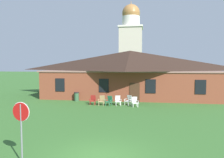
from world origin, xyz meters
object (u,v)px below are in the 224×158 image
object	(u,v)px
trash_bin	(77,97)
lawn_chair_right_end	(129,100)
stop_sign	(21,120)
lawn_chair_left_end	(109,101)
lawn_chair_near_door	(102,100)
lawn_chair_middle	(118,100)
lawn_chair_far_side	(135,102)
lawn_chair_by_porch	(93,100)

from	to	relation	value
trash_bin	lawn_chair_right_end	bearing A→B (deg)	-13.18
stop_sign	trash_bin	size ratio (longest dim) A/B	2.65
stop_sign	lawn_chair_left_end	xyz separation A→B (m)	(1.53, 12.99, -1.35)
lawn_chair_near_door	lawn_chair_middle	distance (m)	1.62
lawn_chair_right_end	trash_bin	distance (m)	6.10
lawn_chair_near_door	lawn_chair_far_side	size ratio (longest dim) A/B	1.00
stop_sign	lawn_chair_near_door	world-z (taller)	stop_sign
lawn_chair_middle	lawn_chair_right_end	size ratio (longest dim) A/B	1.00
stop_sign	lawn_chair_left_end	size ratio (longest dim) A/B	2.71
lawn_chair_left_end	lawn_chair_right_end	bearing A→B (deg)	19.20
lawn_chair_by_porch	trash_bin	distance (m)	2.95
stop_sign	lawn_chair_middle	size ratio (longest dim) A/B	2.71
lawn_chair_far_side	lawn_chair_by_porch	bearing A→B (deg)	173.89
lawn_chair_near_door	lawn_chair_right_end	distance (m)	2.71
lawn_chair_far_side	trash_bin	size ratio (longest dim) A/B	0.98
lawn_chair_near_door	lawn_chair_middle	xyz separation A→B (m)	(1.61, 0.22, 0.00)
lawn_chair_far_side	trash_bin	world-z (taller)	trash_bin
stop_sign	lawn_chair_right_end	distance (m)	14.13
trash_bin	stop_sign	bearing A→B (deg)	-80.51
lawn_chair_left_end	lawn_chair_far_side	world-z (taller)	same
stop_sign	lawn_chair_near_door	size ratio (longest dim) A/B	2.71
lawn_chair_middle	trash_bin	bearing A→B (deg)	160.50
stop_sign	lawn_chair_left_end	bearing A→B (deg)	83.28
lawn_chair_near_door	trash_bin	bearing A→B (deg)	149.31
lawn_chair_by_porch	lawn_chair_near_door	distance (m)	0.97
lawn_chair_middle	trash_bin	size ratio (longest dim) A/B	0.98
lawn_chair_far_side	stop_sign	bearing A→B (deg)	-107.79
trash_bin	lawn_chair_by_porch	bearing A→B (deg)	-38.11
lawn_chair_right_end	trash_bin	size ratio (longest dim) A/B	0.98
stop_sign	trash_bin	world-z (taller)	stop_sign
lawn_chair_near_door	trash_bin	xyz separation A→B (m)	(-3.28, 1.95, -0.00)
lawn_chair_middle	lawn_chair_far_side	distance (m)	1.80
lawn_chair_by_porch	lawn_chair_left_end	bearing A→B (deg)	-7.57
lawn_chair_near_door	lawn_chair_far_side	bearing A→B (deg)	-5.67
lawn_chair_middle	lawn_chair_far_side	size ratio (longest dim) A/B	1.00
lawn_chair_by_porch	lawn_chair_middle	bearing A→B (deg)	1.94
lawn_chair_middle	lawn_chair_near_door	bearing A→B (deg)	-172.35
lawn_chair_right_end	lawn_chair_by_porch	bearing A→B (deg)	-173.23
trash_bin	lawn_chair_far_side	bearing A→B (deg)	-19.02
lawn_chair_near_door	lawn_chair_middle	size ratio (longest dim) A/B	1.00
lawn_chair_left_end	trash_bin	distance (m)	4.53
lawn_chair_near_door	lawn_chair_by_porch	bearing A→B (deg)	172.39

